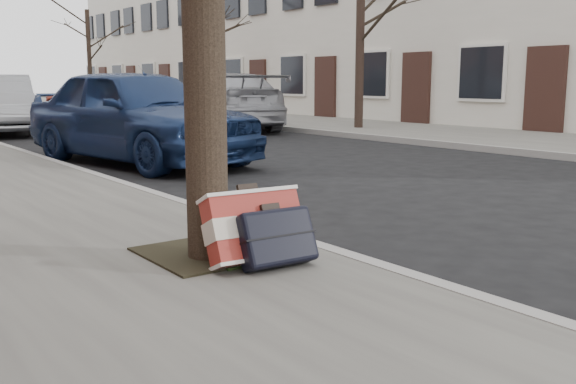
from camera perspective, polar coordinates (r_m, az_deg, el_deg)
ground at (r=5.04m, az=20.79°, el=-5.71°), size 120.00×120.00×0.00m
far_sidewalk at (r=21.28m, az=-2.50°, el=6.50°), size 4.00×70.00×0.12m
house_far at (r=25.47m, az=6.47°, el=14.96°), size 6.70×40.00×7.20m
dirt_patch at (r=4.49m, az=-6.97°, el=-5.31°), size 0.85×0.85×0.02m
suitcase_red at (r=4.13m, az=-2.99°, el=-3.17°), size 0.66×0.41×0.49m
suitcase_navy at (r=4.08m, az=-1.07°, el=-4.02°), size 0.52×0.33×0.40m
car_near_front at (r=10.48m, az=-13.20°, el=6.71°), size 2.58×4.76×1.54m
car_far_front at (r=17.59m, az=-5.49°, el=8.00°), size 3.41×5.52×1.49m
car_far_back at (r=25.46m, az=-16.91°, el=8.15°), size 3.03×4.63×1.46m
tree_far_a at (r=16.68m, az=6.44°, el=14.01°), size 0.22×0.22×4.81m
tree_far_b at (r=23.38m, az=-7.81°, el=13.42°), size 0.24×0.24×5.35m
tree_far_c at (r=33.55m, az=-17.25°, el=11.32°), size 0.21×0.21×4.60m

